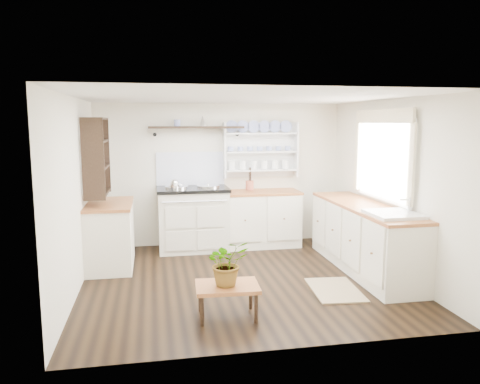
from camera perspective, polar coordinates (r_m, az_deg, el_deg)
floor at (r=6.11m, az=0.30°, el=-10.61°), size 4.00×3.80×0.01m
wall_back at (r=7.69m, az=-2.39°, el=2.16°), size 4.00×0.02×2.30m
wall_right at (r=6.51m, az=17.85°, el=0.59°), size 0.02×3.80×2.30m
wall_left at (r=5.80m, az=-19.48°, el=-0.42°), size 0.02×3.80×2.30m
ceiling at (r=5.78m, az=0.31°, el=11.48°), size 4.00×3.80×0.01m
window at (r=6.58m, az=17.00°, el=4.34°), size 0.08×1.55×1.22m
aga_cooker at (r=7.41m, az=-5.75°, el=-3.18°), size 1.11×0.77×1.02m
back_cabinets at (r=7.62m, az=2.45°, el=-3.16°), size 1.27×0.63×0.90m
right_cabinets at (r=6.59m, az=14.86°, el=-5.30°), size 0.62×2.43×0.90m
belfast_sink at (r=5.87m, az=18.13°, el=-3.73°), size 0.55×0.60×0.45m
left_cabinets at (r=6.77m, az=-15.53°, el=-4.95°), size 0.62×1.13×0.90m
plate_rack at (r=7.74m, az=2.42°, el=5.21°), size 1.20×0.22×0.90m
high_shelf at (r=7.48m, az=-5.35°, el=7.77°), size 1.50×0.29×0.16m
left_shelving at (r=6.62m, az=-17.11°, el=4.23°), size 0.28×0.80×1.05m
kettle at (r=7.19m, az=-7.96°, el=0.68°), size 0.17×0.17×0.20m
utensil_crock at (r=7.57m, az=1.18°, el=0.81°), size 0.13×0.13×0.15m
center_table at (r=4.91m, az=-1.56°, el=-11.73°), size 0.67×0.49×0.35m
potted_plant at (r=4.82m, az=-1.57°, el=-8.58°), size 0.49×0.44×0.47m
floor_rug at (r=5.85m, az=11.51°, el=-11.60°), size 0.62×0.89×0.02m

